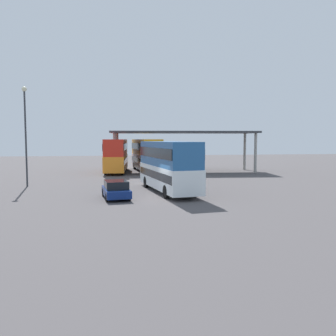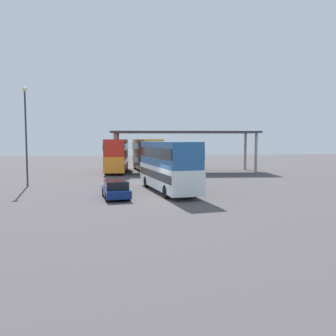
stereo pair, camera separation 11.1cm
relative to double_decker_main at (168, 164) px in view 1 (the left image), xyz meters
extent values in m
plane|color=#4B4748|center=(-1.40, -3.19, -2.30)|extent=(140.00, 140.00, 0.00)
cube|color=white|center=(0.00, -0.01, -1.03)|extent=(3.84, 10.35, 1.85)
cube|color=#255991|center=(0.00, -0.01, 0.90)|extent=(3.74, 10.14, 2.00)
cube|color=black|center=(0.00, -0.01, -0.81)|extent=(3.82, 9.96, 0.63)
cube|color=black|center=(0.00, -0.01, 1.00)|extent=(3.82, 9.96, 0.80)
cube|color=black|center=(-0.70, 4.94, -0.75)|extent=(2.08, 0.39, 1.11)
cube|color=orange|center=(-0.70, 4.94, 0.14)|extent=(1.72, 0.32, 0.36)
cylinder|color=black|center=(-1.53, 2.94, -1.80)|extent=(0.42, 1.03, 1.00)
cylinder|color=black|center=(0.66, 3.25, -1.80)|extent=(0.42, 1.03, 1.00)
cylinder|color=black|center=(-0.66, -3.27, -1.80)|extent=(0.42, 1.03, 1.00)
cylinder|color=black|center=(1.54, -2.96, -1.80)|extent=(0.42, 1.03, 1.00)
cube|color=navy|center=(-4.34, -2.63, -1.81)|extent=(2.18, 4.08, 0.55)
cube|color=black|center=(-4.32, -2.82, -1.24)|extent=(1.84, 2.32, 0.58)
cylinder|color=black|center=(-5.27, -1.52, -2.00)|extent=(0.27, 0.62, 0.60)
cylinder|color=black|center=(-3.70, -1.34, -2.00)|extent=(0.27, 0.62, 0.60)
cylinder|color=black|center=(-4.98, -3.92, -2.00)|extent=(0.27, 0.62, 0.60)
cylinder|color=black|center=(-3.42, -3.74, -2.00)|extent=(0.27, 0.62, 0.60)
cube|color=orange|center=(-3.94, 18.49, -0.99)|extent=(3.45, 10.90, 1.93)
cube|color=red|center=(-3.94, 18.49, 1.02)|extent=(3.36, 10.68, 2.09)
cube|color=black|center=(-3.94, 18.49, -0.75)|extent=(3.45, 10.48, 0.66)
cube|color=black|center=(-3.94, 18.49, 1.13)|extent=(3.45, 10.48, 0.84)
cube|color=black|center=(-3.46, 23.77, -0.70)|extent=(2.12, 0.29, 1.16)
cube|color=orange|center=(-3.46, 23.77, 0.23)|extent=(1.75, 0.24, 0.36)
cylinder|color=black|center=(-4.76, 21.90, -1.80)|extent=(0.37, 1.02, 1.00)
cylinder|color=black|center=(-2.51, 21.70, -1.80)|extent=(0.37, 1.02, 1.00)
cylinder|color=black|center=(-5.36, 15.28, -1.80)|extent=(0.37, 1.02, 1.00)
cylinder|color=black|center=(-3.11, 15.08, -1.80)|extent=(0.37, 1.02, 1.00)
cube|color=white|center=(0.14, 19.45, -0.98)|extent=(3.32, 11.19, 1.93)
cube|color=orange|center=(0.14, 19.45, 1.03)|extent=(3.23, 10.96, 2.09)
cube|color=black|center=(0.14, 19.45, -0.75)|extent=(3.32, 10.75, 0.66)
cube|color=black|center=(0.14, 19.45, 1.13)|extent=(3.32, 10.75, 0.84)
cube|color=black|center=(-0.28, 24.89, -0.70)|extent=(2.12, 0.26, 1.16)
cube|color=orange|center=(-0.28, 24.89, 0.23)|extent=(1.74, 0.21, 0.36)
cylinder|color=black|center=(-1.25, 22.77, -1.80)|extent=(0.36, 1.02, 1.00)
cylinder|color=black|center=(1.00, 22.94, -1.80)|extent=(0.36, 1.02, 1.00)
cylinder|color=black|center=(-0.72, 15.95, -1.80)|extent=(0.36, 1.02, 1.00)
cylinder|color=black|center=(1.52, 16.13, -1.80)|extent=(0.36, 1.02, 1.00)
cube|color=#33353A|center=(5.06, 17.78, 3.02)|extent=(19.81, 7.74, 0.25)
cylinder|color=#9E9B93|center=(14.32, 19.38, 0.30)|extent=(0.36, 0.36, 5.20)
cylinder|color=#9E9B93|center=(13.89, 14.56, 0.30)|extent=(0.36, 0.36, 5.20)
cylinder|color=#9E9B93|center=(-3.76, 21.00, 0.30)|extent=(0.36, 0.36, 5.20)
cylinder|color=#9E9B93|center=(-4.19, 16.17, 0.30)|extent=(0.36, 0.36, 5.20)
cylinder|color=#33353A|center=(-12.40, 5.46, 2.10)|extent=(0.16, 0.16, 8.80)
sphere|color=beige|center=(-12.40, 5.46, 6.65)|extent=(0.44, 0.44, 0.44)
camera|label=1|loc=(-4.71, -28.91, 2.09)|focal=37.83mm
camera|label=2|loc=(-4.60, -28.92, 2.09)|focal=37.83mm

